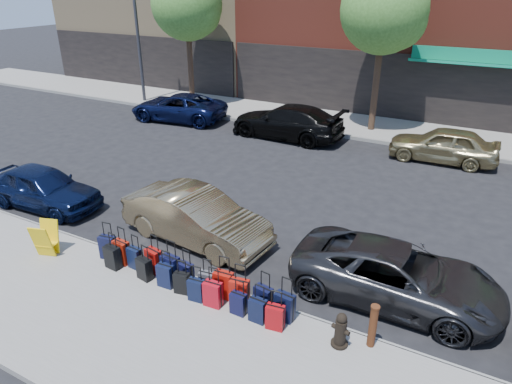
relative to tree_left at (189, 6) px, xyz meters
The scene contains 37 objects.
ground 14.72m from the tree_left, 43.94° to the right, with size 120.00×120.00×0.00m, color black.
sidewalk_near 19.54m from the tree_left, 58.36° to the right, with size 60.00×4.00×0.15m, color gray.
sidewalk_far 11.22m from the tree_left, ahead, with size 60.00×4.00×0.15m, color gray.
curb_near 17.92m from the tree_left, 54.81° to the right, with size 60.00×0.08×0.15m, color gray.
curb_far 11.31m from the tree_left, ahead, with size 60.00×0.08×0.15m, color gray.
tree_left is the anchor object (origin of this frame).
tree_center 10.50m from the tree_left, ahead, with size 3.80×3.80×7.27m.
streetlight 3.11m from the tree_left, 166.61° to the right, with size 2.59×0.18×8.00m.
suitcase_front_0 16.85m from the tree_left, 62.78° to the right, with size 0.45×0.30×1.02m.
suitcase_front_1 17.07m from the tree_left, 61.33° to the right, with size 0.44×0.27×1.01m.
suitcase_front_2 17.30m from the tree_left, 59.99° to the right, with size 0.39×0.24×0.91m.
suitcase_front_3 17.49m from the tree_left, 58.25° to the right, with size 0.46×0.30×1.02m.
suitcase_front_4 17.85m from the tree_left, 56.76° to the right, with size 0.47×0.29×1.07m.
suitcase_front_5 18.04m from the tree_left, 55.56° to the right, with size 0.41×0.26×0.93m.
suitcase_front_6 18.39m from the tree_left, 53.96° to the right, with size 0.38×0.24×0.86m.
suitcase_front_7 18.60m from the tree_left, 52.79° to the right, with size 0.45×0.26×1.04m.
suitcase_front_8 18.92m from the tree_left, 51.78° to the right, with size 0.45×0.29×1.02m.
suitcase_front_9 19.21m from the tree_left, 50.29° to the right, with size 0.43×0.28×0.96m.
suitcase_front_10 19.56m from the tree_left, 49.14° to the right, with size 0.44×0.27×1.02m.
suitcase_back_1 17.28m from the tree_left, 61.93° to the right, with size 0.42×0.27×0.96m.
suitcase_back_3 17.75m from the tree_left, 58.92° to the right, with size 0.41×0.28×0.90m.
suitcase_back_4 18.06m from the tree_left, 57.09° to the right, with size 0.40×0.24×0.93m.
suitcase_back_5 18.34m from the tree_left, 55.83° to the right, with size 0.38×0.27×0.84m.
suitcase_back_6 18.64m from the tree_left, 54.75° to the right, with size 0.38×0.25×0.86m.
suitcase_back_7 18.86m from the tree_left, 53.61° to the right, with size 0.42×0.26×0.96m.
suitcase_back_8 19.22m from the tree_left, 51.98° to the right, with size 0.35×0.21×0.83m.
suitcase_back_9 19.52m from the tree_left, 50.85° to the right, with size 0.38×0.23×0.88m.
suitcase_back_10 19.79m from the tree_left, 49.93° to the right, with size 0.40×0.26×0.89m.
fire_hydrant 20.52m from the tree_left, 46.66° to the right, with size 0.40×0.35×0.77m.
bollard 20.66m from the tree_left, 44.98° to the right, with size 0.18×0.18×0.96m.
display_rack 16.75m from the tree_left, 68.71° to the right, with size 0.65×0.69×0.91m.
car_near_0 14.08m from the tree_left, 76.21° to the right, with size 1.61×3.99×1.36m, color #0D1739.
car_near_1 15.78m from the tree_left, 54.69° to the right, with size 1.54×4.42×1.46m, color #9B865F.
car_near_2 19.43m from the tree_left, 40.84° to the right, with size 2.18×4.73×1.31m, color #313133.
car_far_0 5.54m from the tree_left, 71.41° to the right, with size 2.30×5.00×1.39m, color #0D143A.
car_far_1 8.90m from the tree_left, 20.79° to the right, with size 2.16×5.31×1.54m, color black.
car_far_2 14.91m from the tree_left, 10.25° to the right, with size 1.68×4.18×1.42m, color tan.
Camera 1 is at (5.62, -11.88, 6.76)m, focal length 32.00 mm.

